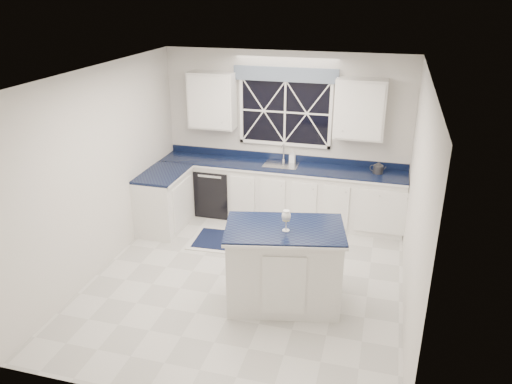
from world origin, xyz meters
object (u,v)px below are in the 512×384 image
(soap_bottle, at_px, (292,156))
(kettle, at_px, (378,168))
(dishwasher, at_px, (217,189))
(wine_glass, at_px, (286,217))
(island, at_px, (284,266))
(faucet, at_px, (283,152))

(soap_bottle, bearing_deg, kettle, -6.74)
(dishwasher, height_order, wine_glass, wine_glass)
(island, bearing_deg, dishwasher, 113.56)
(wine_glass, relative_size, soap_bottle, 1.24)
(dishwasher, height_order, faucet, faucet)
(island, bearing_deg, wine_glass, -81.35)
(faucet, relative_size, wine_glass, 1.20)
(wine_glass, bearing_deg, island, 110.67)
(island, xyz_separation_m, soap_bottle, (-0.42, 2.53, 0.52))
(island, height_order, soap_bottle, soap_bottle)
(wine_glass, height_order, soap_bottle, wine_glass)
(kettle, bearing_deg, wine_glass, -102.75)
(dishwasher, relative_size, soap_bottle, 4.04)
(dishwasher, xyz_separation_m, kettle, (2.62, 0.04, 0.61))
(kettle, relative_size, soap_bottle, 1.25)
(dishwasher, distance_m, soap_bottle, 1.42)
(dishwasher, bearing_deg, soap_bottle, 9.33)
(faucet, distance_m, island, 2.65)
(island, relative_size, soap_bottle, 7.49)
(faucet, bearing_deg, dishwasher, -169.98)
(island, distance_m, kettle, 2.61)
(dishwasher, bearing_deg, wine_glass, -54.83)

